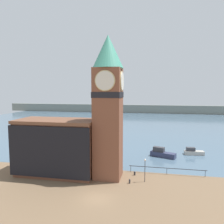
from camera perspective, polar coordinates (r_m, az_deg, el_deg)
ground_plane at (r=31.04m, az=-4.07°, el=-21.57°), size 160.00×160.00×0.00m
water at (r=98.53m, az=6.60°, el=-2.60°), size 160.00×120.00×0.00m
far_shoreline at (r=137.91m, az=7.87°, el=0.81°), size 180.00×3.00×5.00m
pier_railing at (r=39.35m, az=14.15°, el=-14.14°), size 12.89×0.08×1.09m
clock_tower at (r=34.83m, az=-1.03°, el=2.20°), size 4.90×4.90×22.80m
pier_building at (r=38.55m, az=-14.23°, el=-8.78°), size 13.45×6.62×9.33m
boat_near at (r=48.71m, az=12.95°, el=-10.48°), size 5.51×3.35×2.03m
boat_far at (r=52.28m, az=20.47°, el=-9.76°), size 4.26×1.75×1.60m
mooring_bollard_near at (r=38.22m, az=5.94°, el=-15.58°), size 0.32×0.32×0.67m
mooring_bollard_far at (r=35.17m, az=4.62°, el=-17.51°), size 0.27×0.27×0.67m
lamp_post at (r=35.14m, az=8.61°, el=-13.69°), size 0.32×0.32×3.66m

